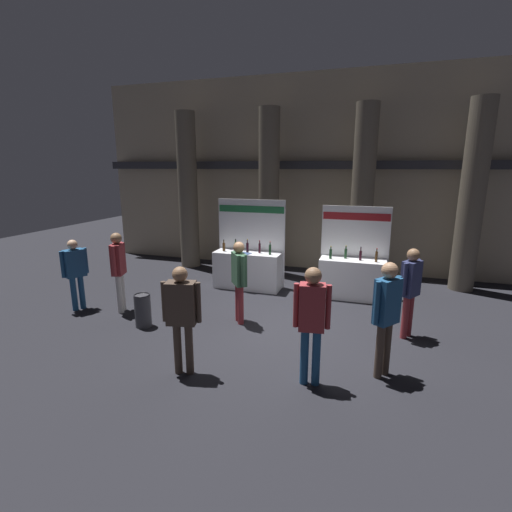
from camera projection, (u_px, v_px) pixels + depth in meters
The scene contains 12 objects.
ground_plane at pixel (278, 327), 7.72m from camera, with size 29.23×29.23×0.00m, color black.
hall_colonnade at pixel (319, 179), 11.36m from camera, with size 14.62×1.44×5.92m.
exhibitor_booth_0 at pixel (248, 266), 10.09m from camera, with size 1.87×0.72×2.36m.
exhibitor_booth_1 at pixel (352, 275), 9.33m from camera, with size 1.66×0.66×2.26m.
trash_bin at pixel (143, 310), 7.67m from camera, with size 0.33×0.33×0.69m.
visitor_0 at pixel (239, 275), 7.71m from camera, with size 0.44×0.51×1.73m.
visitor_3 at pixel (75, 268), 8.45m from camera, with size 0.40×0.55×1.63m.
visitor_4 at pixel (118, 265), 8.30m from camera, with size 0.32×0.52×1.81m.
visitor_5 at pixel (182, 310), 5.74m from camera, with size 0.60×0.35×1.75m.
visitor_6 at pixel (410, 285), 7.02m from camera, with size 0.39×0.48×1.75m.
visitor_7 at pixel (312, 316), 5.44m from camera, with size 0.54×0.29×1.83m.
visitor_8 at pixel (387, 309), 5.66m from camera, with size 0.42×0.46×1.84m.
Camera 1 is at (1.78, -6.96, 3.20)m, focal length 26.35 mm.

